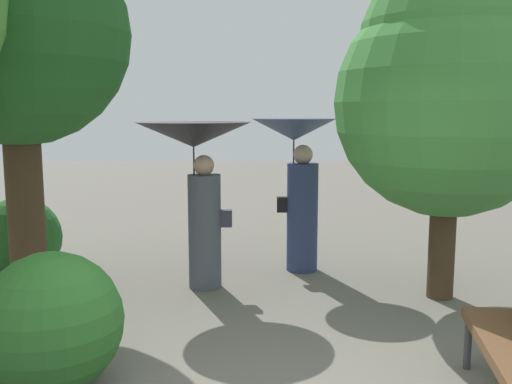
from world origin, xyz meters
TOP-DOWN VIEW (x-y plane):
  - person_left at (-0.69, 3.17)m, footprint 1.33×1.33m
  - person_right at (0.54, 3.90)m, footprint 1.09×1.09m
  - tree_near_right at (2.08, 2.80)m, footprint 2.48×2.48m
  - tree_mid_left at (-2.48, 2.64)m, footprint 2.35×2.35m
  - bush_path_left at (-2.95, 3.54)m, footprint 1.02×1.02m
  - bush_path_right at (-1.52, 0.67)m, footprint 1.06×1.06m

SIDE VIEW (x-z plane):
  - bush_path_left at x=-2.95m, z-range 0.00..1.02m
  - bush_path_right at x=-1.52m, z-range 0.00..1.06m
  - person_right at x=0.54m, z-range 0.39..2.37m
  - person_left at x=-0.69m, z-range 0.51..2.47m
  - tree_near_right at x=2.08m, z-range 0.49..4.23m
  - tree_mid_left at x=-2.48m, z-range 0.82..5.41m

